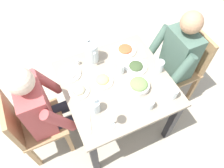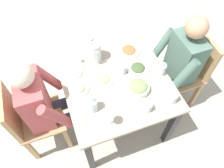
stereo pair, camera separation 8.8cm
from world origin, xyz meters
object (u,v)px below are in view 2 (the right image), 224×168
Objects in this scene: plate_rice_curry at (129,50)px; salad_bowl at (138,87)px; chair_near at (30,118)px; water_glass_center at (161,69)px; plate_beans at (79,88)px; water_glass_near_left at (173,97)px; plate_dolmas at (138,68)px; salt_shaker at (80,60)px; diner_far at (174,65)px; water_pitcher at (95,51)px; oil_carafe at (93,105)px; plate_yoghurt at (72,71)px; plate_fries at (103,79)px; water_glass_near_right at (122,69)px; dining_table at (117,90)px; water_glass_far_right at (148,107)px; chair_far at (188,69)px; wine_glass at (106,117)px; diner_near at (49,103)px.

salad_bowl is at bearing -12.53° from plate_rice_curry.
chair_near is 7.74× the size of water_glass_center.
plate_beans is 1.81× the size of water_glass_near_left.
plate_dolmas is 0.53m from salt_shaker.
plate_rice_curry is at bearing 178.02° from plate_dolmas.
diner_far reaches higher than chair_near.
water_pitcher is 0.79m from water_glass_near_left.
oil_carafe is (0.22, 0.06, 0.04)m from plate_beans.
chair_near reaches higher than plate_yoghurt.
water_glass_near_left is (0.39, 0.13, 0.03)m from plate_dolmas.
plate_fries is 0.52m from water_glass_center.
water_glass_center reaches higher than water_glass_near_right.
water_glass_far_right is at bearing 21.50° from dining_table.
salt_shaker is at bearing -144.76° from dining_table.
salad_bowl is (0.17, 0.94, 0.26)m from chair_near.
diner_far is at bearing 88.91° from plate_fries.
water_glass_near_left is (0.36, 1.16, 0.26)m from chair_near.
dining_table is 0.36m from plate_beans.
chair_near is 9.15× the size of water_glass_near_left.
chair_near is 0.69m from salt_shaker.
chair_far is 10.10× the size of water_glass_far_right.
wine_glass is (0.34, -0.21, 0.26)m from dining_table.
wine_glass is at bearing -14.74° from plate_fries.
diner_near reaches higher than dining_table.
oil_carafe reaches higher than plate_rice_curry.
plate_yoghurt is 0.90m from water_glass_near_left.
chair_far is 4.12× the size of plate_rice_curry.
oil_carafe is (0.24, -0.16, 0.04)m from plate_fries.
salad_bowl is 1.10× the size of oil_carafe.
chair_near is at bearing -100.51° from salad_bowl.
plate_yoghurt is (0.08, -0.24, -0.08)m from water_pitcher.
wine_glass is (0.59, 0.12, 0.12)m from plate_yoghurt.
water_glass_near_left is 0.49× the size of wine_glass.
diner_near reaches higher than water_glass_near_left.
diner_far reaches higher than plate_yoghurt.
diner_far reaches higher than water_glass_near_left.
chair_near is 5.36× the size of oil_carafe.
chair_near is 1.04m from water_glass_far_right.
salad_bowl is 2.08× the size of water_glass_far_right.
plate_yoghurt is (-0.20, -1.14, 0.23)m from chair_far.
plate_yoghurt is 0.62m from wine_glass.
chair_far reaches higher than plate_fries.
diner_near reaches higher than chair_near.
water_glass_near_right reaches higher than water_glass_near_left.
wine_glass is (0.65, -0.45, 0.13)m from plate_rice_curry.
diner_far is 0.91m from oil_carafe.
plate_rice_curry reaches higher than dining_table.
plate_beans is 0.59m from water_glass_far_right.
diner_far is 12.08× the size of water_glass_near_right.
diner_near is (0.00, 0.20, 0.15)m from chair_near.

